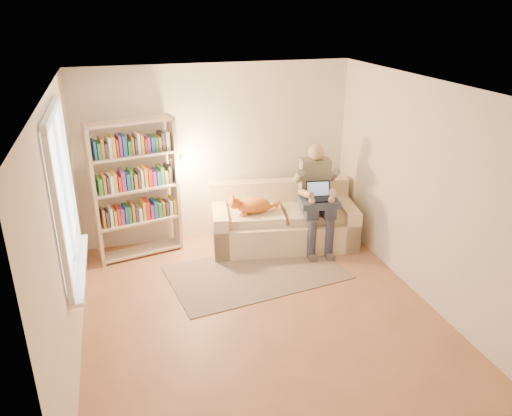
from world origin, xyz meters
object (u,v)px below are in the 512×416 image
object	(u,v)px
person	(317,192)
bookshelf	(135,183)
sofa	(283,223)
laptop	(321,194)
cat	(250,206)

from	to	relation	value
person	bookshelf	xyz separation A→B (m)	(-2.49, 0.45, 0.23)
sofa	bookshelf	bearing A→B (deg)	-176.73
sofa	laptop	bearing A→B (deg)	-31.99
laptop	cat	bearing A→B (deg)	170.54
person	bookshelf	distance (m)	2.54
person	sofa	bearing A→B (deg)	160.74
bookshelf	cat	bearing A→B (deg)	-21.85
person	cat	xyz separation A→B (m)	(-0.94, 0.18, -0.18)
person	cat	world-z (taller)	person
cat	laptop	bearing A→B (deg)	-9.46
sofa	person	bearing A→B (deg)	-19.26
sofa	cat	size ratio (longest dim) A/B	2.94
sofa	laptop	distance (m)	0.79
laptop	sofa	bearing A→B (deg)	148.01
cat	sofa	bearing A→B (deg)	14.75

